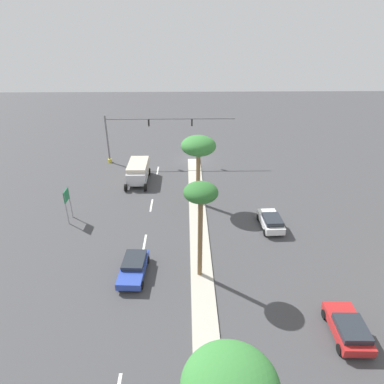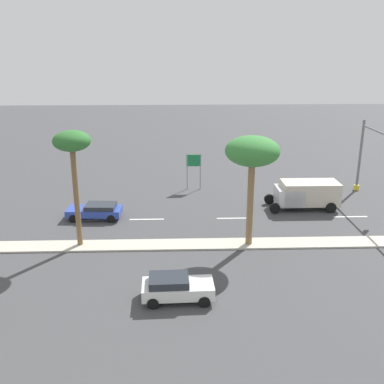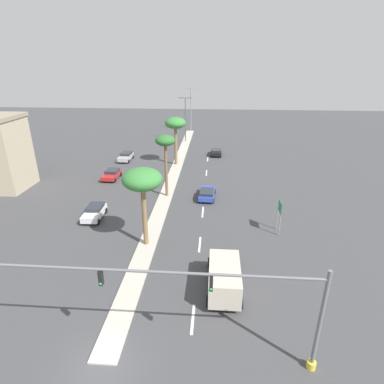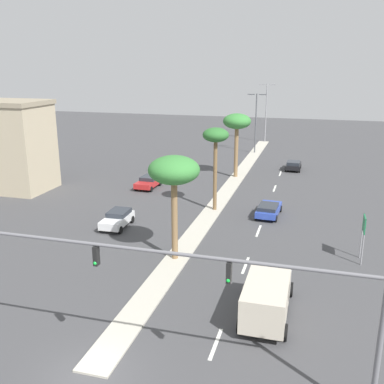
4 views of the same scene
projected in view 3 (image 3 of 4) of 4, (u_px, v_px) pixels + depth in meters
The scene contains 21 objects.
ground_plane at pixel (167, 194), 42.67m from camera, with size 160.00×160.00×0.00m, color #424244.
median_curb at pixel (174, 175), 49.50m from camera, with size 1.80×67.06×0.12m, color #B7B2A3.
lane_stripe_mid at pixel (193, 319), 22.02m from camera, with size 0.20×2.80×0.01m, color silver.
lane_stripe_right at pixel (200, 244), 30.94m from camera, with size 0.20×2.80×0.01m, color silver.
lane_stripe_outboard at pixel (203, 212), 37.51m from camera, with size 0.20×2.80×0.01m, color silver.
lane_stripe_leading at pixel (204, 198), 41.44m from camera, with size 0.20×2.80×0.01m, color silver.
lane_stripe_front at pixel (206, 173), 50.56m from camera, with size 0.20×2.80×0.01m, color silver.
lane_stripe_center at pixel (208, 159), 57.60m from camera, with size 0.20×2.80×0.01m, color silver.
traffic_signal_gantry at pixel (235, 303), 17.11m from camera, with size 18.25×0.53×6.92m.
directional_road_sign at pixel (280, 211), 32.19m from camera, with size 0.10×1.43×3.49m.
palm_tree_right at pixel (142, 181), 28.34m from camera, with size 3.68×3.68×7.73m.
palm_tree_outboard at pixel (165, 143), 39.12m from camera, with size 2.50×2.50×8.12m.
palm_tree_inboard at pixel (175, 124), 51.91m from camera, with size 3.47×3.47×8.02m.
street_lamp_left at pixel (185, 116), 67.76m from camera, with size 2.90×0.24×9.42m.
street_lamp_near at pixel (191, 106), 77.73m from camera, with size 2.90×0.24×10.46m.
sedan_blue_rear at pixel (207, 193), 41.05m from camera, with size 2.23×4.46×1.24m.
sedan_red_center at pixel (112, 174), 47.81m from camera, with size 2.21×4.00×1.34m.
sedan_black_leading at pixel (216, 152), 59.48m from camera, with size 2.01×3.83×1.30m.
sedan_white_trailing at pixel (94, 212), 35.85m from camera, with size 2.07×4.02×1.41m.
sedan_silver_left at pixel (126, 156), 56.58m from camera, with size 2.05×4.32×1.41m.
box_truck at pixel (224, 275), 24.45m from camera, with size 2.65×6.08×2.39m.
Camera 3 is at (6.30, -12.81, 16.73)m, focal length 29.46 mm.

